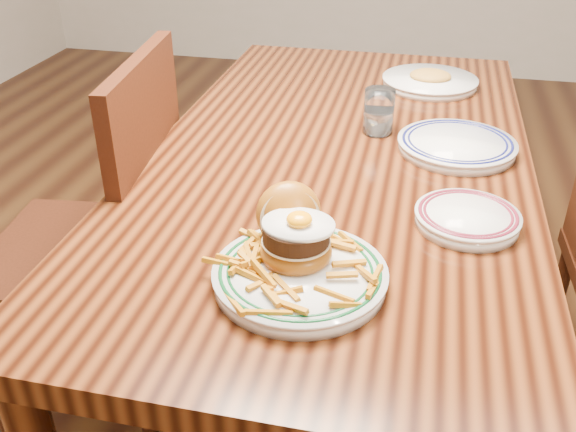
% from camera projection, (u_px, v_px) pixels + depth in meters
% --- Properties ---
extents(floor, '(6.00, 6.00, 0.00)m').
position_uv_depth(floor, '(329.00, 389.00, 1.84)').
color(floor, black).
rests_on(floor, ground).
extents(table, '(0.85, 1.60, 0.75)m').
position_uv_depth(table, '(338.00, 185.00, 1.50)').
color(table, black).
rests_on(table, floor).
extents(chair_left, '(0.50, 0.50, 0.97)m').
position_uv_depth(chair_left, '(107.00, 237.00, 1.58)').
color(chair_left, '#38170B').
rests_on(chair_left, floor).
extents(main_plate, '(0.28, 0.30, 0.14)m').
position_uv_depth(main_plate, '(298.00, 259.00, 1.02)').
color(main_plate, silver).
rests_on(main_plate, table).
extents(side_plate, '(0.19, 0.19, 0.03)m').
position_uv_depth(side_plate, '(467.00, 217.00, 1.17)').
color(side_plate, silver).
rests_on(side_plate, table).
extents(rear_plate, '(0.27, 0.27, 0.03)m').
position_uv_depth(rear_plate, '(457.00, 145.00, 1.45)').
color(rear_plate, silver).
rests_on(rear_plate, table).
extents(water_glass, '(0.07, 0.07, 0.11)m').
position_uv_depth(water_glass, '(379.00, 114.00, 1.53)').
color(water_glass, white).
rests_on(water_glass, table).
extents(far_plate, '(0.27, 0.27, 0.05)m').
position_uv_depth(far_plate, '(430.00, 81.00, 1.83)').
color(far_plate, silver).
rests_on(far_plate, table).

